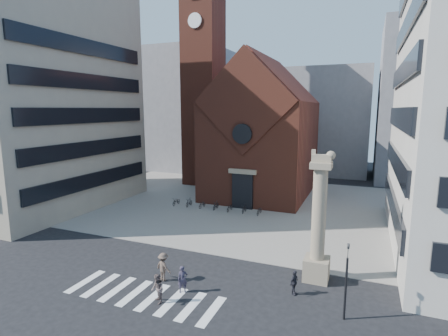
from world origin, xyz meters
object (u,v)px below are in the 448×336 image
Objects in this scene: pedestrian_2 at (294,283)px; pedestrian_1 at (157,289)px; pedestrian_0 at (183,279)px; scooter_0 at (176,201)px; lion_column at (318,230)px; traffic_light at (346,280)px.

pedestrian_1 is at bearing 135.35° from pedestrian_2.
pedestrian_0 is 1.05× the size of scooter_0.
lion_column is 4.62m from traffic_light.
pedestrian_1 is 8.18m from pedestrian_2.
lion_column is 5.40× the size of scooter_0.
traffic_light is 2.68× the size of scooter_0.
traffic_light is at bearing -33.18° from pedestrian_0.
traffic_light reaches higher than pedestrian_1.
pedestrian_2 is at bearing 71.98° from pedestrian_1.
pedestrian_0 is at bearing 126.36° from pedestrian_2.
scooter_0 is (-17.69, 12.36, -2.99)m from lion_column.
lion_column is 3.78m from pedestrian_2.
lion_column is 9.20m from pedestrian_0.
lion_column is at bearing 116.46° from traffic_light.
lion_column is at bearing 81.24° from pedestrian_1.
scooter_0 is at bearing 160.05° from pedestrian_1.
traffic_light is 9.55m from pedestrian_0.
traffic_light reaches higher than scooter_0.
pedestrian_2 is at bearing -41.54° from scooter_0.
pedestrian_1 is (-10.17, -2.41, -1.41)m from traffic_light.
lion_column is 21.79m from scooter_0.
pedestrian_2 is at bearing 152.88° from traffic_light.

